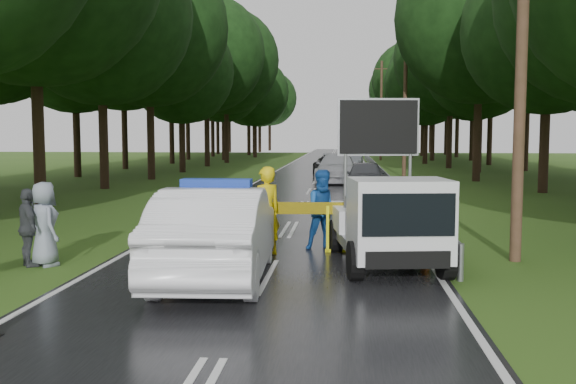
# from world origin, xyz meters

# --- Properties ---
(ground) EXTENTS (160.00, 160.00, 0.00)m
(ground) POSITION_xyz_m (0.00, 0.00, 0.00)
(ground) COLOR #2D4F16
(ground) RESTS_ON ground
(road) EXTENTS (7.00, 140.00, 0.02)m
(road) POSITION_xyz_m (0.00, 30.00, 0.01)
(road) COLOR black
(road) RESTS_ON ground
(guardrail) EXTENTS (0.12, 60.06, 0.70)m
(guardrail) POSITION_xyz_m (3.70, 29.67, 0.55)
(guardrail) COLOR gray
(guardrail) RESTS_ON ground
(utility_pole_near) EXTENTS (1.40, 0.24, 10.00)m
(utility_pole_near) POSITION_xyz_m (5.20, 2.00, 5.06)
(utility_pole_near) COLOR #42301E
(utility_pole_near) RESTS_ON ground
(utility_pole_mid) EXTENTS (1.40, 0.24, 10.00)m
(utility_pole_mid) POSITION_xyz_m (5.20, 28.00, 5.06)
(utility_pole_mid) COLOR #42301E
(utility_pole_mid) RESTS_ON ground
(utility_pole_far) EXTENTS (1.40, 0.24, 10.00)m
(utility_pole_far) POSITION_xyz_m (5.20, 54.00, 5.06)
(utility_pole_far) COLOR #42301E
(utility_pole_far) RESTS_ON ground
(police_sedan) EXTENTS (2.07, 5.31, 1.89)m
(police_sedan) POSITION_xyz_m (-0.80, -0.28, 0.87)
(police_sedan) COLOR white
(police_sedan) RESTS_ON ground
(work_truck) EXTENTS (2.47, 4.53, 3.44)m
(work_truck) POSITION_xyz_m (2.43, 1.17, 0.93)
(work_truck) COLOR gray
(work_truck) RESTS_ON ground
(barrier) EXTENTS (2.82, 0.25, 1.17)m
(barrier) POSITION_xyz_m (0.36, 2.53, 0.88)
(barrier) COLOR #FBFB0D
(barrier) RESTS_ON ground
(officer) EXTENTS (0.87, 0.82, 2.00)m
(officer) POSITION_xyz_m (-0.18, 2.13, 1.00)
(officer) COLOR yellow
(officer) RESTS_ON ground
(civilian) EXTENTS (1.07, 0.93, 1.88)m
(civilian) POSITION_xyz_m (1.09, 3.00, 0.94)
(civilian) COLOR #1A54AD
(civilian) RESTS_ON ground
(bystander_mid) EXTENTS (0.92, 0.97, 1.61)m
(bystander_mid) POSITION_xyz_m (-4.88, 0.55, 0.81)
(bystander_mid) COLOR #3E4145
(bystander_mid) RESTS_ON ground
(bystander_right) EXTENTS (0.99, 1.00, 1.74)m
(bystander_right) POSITION_xyz_m (-4.58, 0.65, 0.87)
(bystander_right) COLOR gray
(bystander_right) RESTS_ON ground
(queue_car_first) EXTENTS (1.95, 4.40, 1.47)m
(queue_car_first) POSITION_xyz_m (2.51, 17.83, 0.73)
(queue_car_first) COLOR #383A3F
(queue_car_first) RESTS_ON ground
(queue_car_second) EXTENTS (2.41, 5.56, 1.59)m
(queue_car_second) POSITION_xyz_m (1.13, 23.83, 0.80)
(queue_car_second) COLOR #9B9DA3
(queue_car_second) RESTS_ON ground
(queue_car_third) EXTENTS (2.53, 5.15, 1.41)m
(queue_car_third) POSITION_xyz_m (0.80, 29.83, 0.70)
(queue_car_third) COLOR black
(queue_car_third) RESTS_ON ground
(queue_car_fourth) EXTENTS (1.91, 4.76, 1.54)m
(queue_car_fourth) POSITION_xyz_m (2.09, 37.96, 0.77)
(queue_car_fourth) COLOR #464A4E
(queue_car_fourth) RESTS_ON ground
(cone_center) EXTENTS (0.36, 0.36, 0.77)m
(cone_center) POSITION_xyz_m (-0.46, 2.00, 0.37)
(cone_center) COLOR black
(cone_center) RESTS_ON ground
(cone_far) EXTENTS (0.33, 0.33, 0.70)m
(cone_far) POSITION_xyz_m (1.35, 5.00, 0.34)
(cone_far) COLOR black
(cone_far) RESTS_ON ground
(cone_left_mid) EXTENTS (0.36, 0.36, 0.76)m
(cone_left_mid) POSITION_xyz_m (-2.37, 1.62, 0.37)
(cone_left_mid) COLOR black
(cone_left_mid) RESTS_ON ground
(cone_right) EXTENTS (0.31, 0.31, 0.65)m
(cone_right) POSITION_xyz_m (3.24, 1.50, 0.32)
(cone_right) COLOR black
(cone_right) RESTS_ON ground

